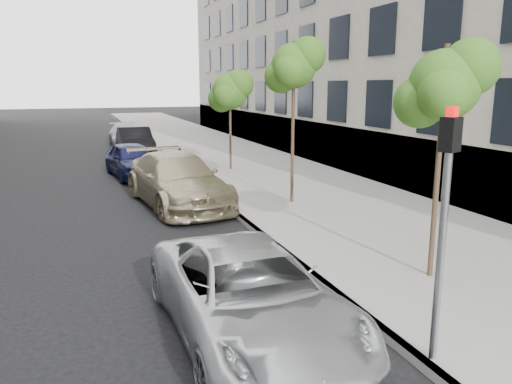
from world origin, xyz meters
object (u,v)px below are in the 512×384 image
sedan_blue (132,160)px  signal_pole (444,208)px  tree_near (446,85)px  sedan_rear (126,135)px  tree_far (230,91)px  sedan_black (135,142)px  minivan (249,295)px  tree_mid (295,66)px  suv (177,180)px

sedan_blue → signal_pole: bearing=-89.4°
tree_near → sedan_rear: bearing=97.7°
tree_far → sedan_black: tree_far is taller
signal_pole → minivan: signal_pole is taller
tree_far → signal_pole: tree_far is taller
signal_pole → sedan_rear: size_ratio=0.72×
tree_far → minivan: 14.65m
tree_near → sedan_black: (-3.33, 19.33, -2.92)m
tree_far → minivan: bearing=-105.9°
minivan → sedan_blue: bearing=89.6°
signal_pole → sedan_rear: signal_pole is taller
tree_mid → sedan_blue: bearing=121.3°
tree_far → suv: 6.72m
tree_near → tree_mid: bearing=90.0°
signal_pole → sedan_blue: size_ratio=0.80×
sedan_blue → sedan_rear: size_ratio=0.90×
signal_pole → tree_far: bearing=60.2°
minivan → signal_pole: bearing=-39.5°
suv → tree_mid: bearing=-28.1°
tree_near → sedan_black: 19.83m
signal_pole → sedan_black: 21.86m
sedan_blue → sedan_black: bearing=75.2°
tree_mid → signal_pole: 9.37m
tree_far → sedan_blue: tree_far is taller
tree_far → sedan_black: (-3.33, 6.33, -2.66)m
tree_far → sedan_blue: bearing=176.1°
tree_mid → sedan_rear: size_ratio=1.08×
minivan → sedan_blue: (-0.18, 14.12, 0.03)m
sedan_rear → signal_pole: bearing=-87.2°
sedan_blue → minivan: bearing=-96.6°
suv → sedan_rear: (0.00, 16.71, -0.14)m
tree_mid → signal_pole: (-1.93, -8.94, -2.03)m
sedan_blue → suv: bearing=-89.1°
tree_far → minivan: size_ratio=0.86×
signal_pole → sedan_blue: signal_pole is taller
tree_mid → minivan: 9.06m
minivan → sedan_rear: size_ratio=1.07×
tree_near → tree_mid: 6.52m
tree_near → tree_mid: (0.00, 6.50, 0.55)m
minivan → sedan_blue: sedan_blue is taller
tree_near → sedan_black: tree_near is taller
signal_pole → sedan_rear: (-1.40, 26.93, -1.53)m
tree_far → minivan: (-3.94, -13.84, -2.74)m
sedan_blue → tree_far: bearing=-11.2°
minivan → sedan_black: (0.61, 20.17, 0.08)m
tree_mid → sedan_black: (-3.33, 12.83, -3.47)m
sedan_rear → sedan_black: bearing=-90.1°
tree_near → sedan_blue: tree_near is taller
tree_far → sedan_black: size_ratio=0.91×
tree_near → suv: bearing=113.1°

